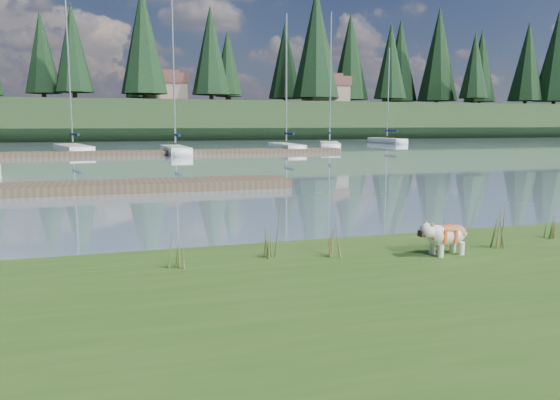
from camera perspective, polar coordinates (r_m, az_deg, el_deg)
name	(u,v)px	position (r m, az deg, el deg)	size (l,w,h in m)	color
ground	(138,155)	(39.65, -14.66, 4.56)	(200.00, 200.00, 0.00)	#7F9AAA
bank	(380,388)	(4.51, 10.44, -18.77)	(60.00, 9.00, 0.35)	#2E4F19
ridge	(121,121)	(82.57, -16.25, 7.90)	(200.00, 20.00, 5.00)	#1E3017
bulldog	(446,234)	(8.07, 16.95, -3.41)	(0.80, 0.38, 0.48)	silver
dock_near	(41,189)	(18.77, -23.66, 1.06)	(16.00, 2.00, 0.30)	#4C3D2C
dock_far	(166,152)	(39.79, -11.78, 4.88)	(26.00, 2.20, 0.30)	#4C3D2C
sailboat_bg_1	(71,148)	(45.41, -20.97, 5.11)	(3.58, 8.89, 12.92)	white
sailboat_bg_2	(174,149)	(40.77, -10.97, 5.23)	(1.56, 7.18, 10.84)	white
sailboat_bg_3	(284,146)	(45.16, 0.45, 5.63)	(1.79, 7.43, 10.91)	white
sailboat_bg_4	(329,145)	(48.94, 5.17, 5.78)	(4.25, 7.99, 11.72)	white
sailboat_bg_5	(384,140)	(63.28, 10.83, 6.16)	(1.60, 7.37, 10.56)	white
weed_0	(271,238)	(7.57, -0.92, -3.99)	(0.17, 0.14, 0.66)	#475B23
weed_1	(330,240)	(7.64, 5.22, -4.18)	(0.17, 0.14, 0.57)	#475B23
weed_2	(497,230)	(8.78, 21.77, -2.90)	(0.17, 0.14, 0.65)	#475B23
weed_3	(176,253)	(7.17, -10.77, -5.47)	(0.17, 0.14, 0.47)	#475B23
weed_4	(443,233)	(8.66, 16.65, -3.31)	(0.17, 0.14, 0.48)	#475B23
weed_5	(552,225)	(9.91, 26.51, -2.36)	(0.17, 0.14, 0.50)	#475B23
mud_lip	(245,263)	(8.45, -3.71, -6.61)	(60.00, 0.50, 0.14)	#33281C
conifer_3	(41,52)	(82.50, -23.66, 13.99)	(4.84, 4.84, 12.25)	#382619
conifer_4	(143,39)	(76.49, -14.11, 15.96)	(6.16, 6.16, 15.10)	#382619
conifer_5	(227,63)	(81.78, -5.55, 14.02)	(3.96, 3.96, 10.35)	#382619
conifer_6	(316,43)	(83.95, 3.79, 16.06)	(7.04, 7.04, 17.00)	#382619
conifer_7	(390,61)	(92.29, 11.46, 14.06)	(5.28, 5.28, 13.20)	#382619
conifer_8	(474,65)	(95.85, 19.65, 13.12)	(4.62, 4.62, 11.77)	#382619
conifer_9	(527,61)	(106.45, 24.44, 13.05)	(5.94, 5.94, 14.62)	#382619
house_1	(164,87)	(81.10, -12.02, 11.45)	(6.30, 5.30, 4.65)	gray
house_2	(326,90)	(84.94, 4.78, 11.43)	(6.30, 5.30, 4.65)	gray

